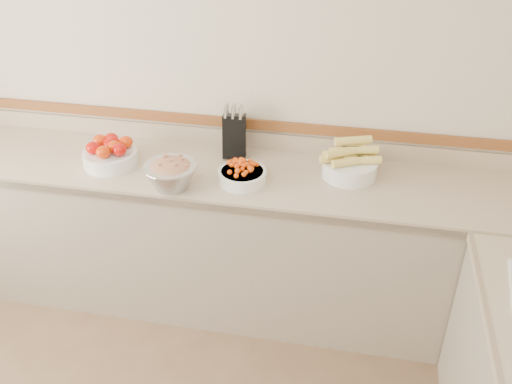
% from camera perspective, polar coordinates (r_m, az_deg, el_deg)
% --- Properties ---
extents(back_wall, '(4.00, 0.00, 4.00)m').
position_cam_1_polar(back_wall, '(3.25, -3.91, 11.17)').
color(back_wall, beige).
rests_on(back_wall, ground_plane).
extents(counter_back, '(4.00, 0.65, 1.08)m').
position_cam_1_polar(counter_back, '(3.38, -4.77, -4.34)').
color(counter_back, '#C0A98B').
rests_on(counter_back, ground_plane).
extents(knife_block, '(0.15, 0.18, 0.31)m').
position_cam_1_polar(knife_block, '(3.22, -2.18, 5.74)').
color(knife_block, black).
rests_on(knife_block, counter_back).
extents(tomato_bowl, '(0.30, 0.30, 0.15)m').
position_cam_1_polar(tomato_bowl, '(3.25, -14.37, 3.78)').
color(tomato_bowl, white).
rests_on(tomato_bowl, counter_back).
extents(cherry_tomato_bowl, '(0.26, 0.26, 0.13)m').
position_cam_1_polar(cherry_tomato_bowl, '(2.99, -1.40, 1.80)').
color(cherry_tomato_bowl, white).
rests_on(cherry_tomato_bowl, counter_back).
extents(corn_bowl, '(0.33, 0.30, 0.22)m').
position_cam_1_polar(corn_bowl, '(3.08, 9.35, 2.85)').
color(corn_bowl, white).
rests_on(corn_bowl, counter_back).
extents(rhubarb_bowl, '(0.28, 0.28, 0.16)m').
position_cam_1_polar(rhubarb_bowl, '(2.96, -8.51, 1.85)').
color(rhubarb_bowl, '#B2B2BA').
rests_on(rhubarb_bowl, counter_back).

